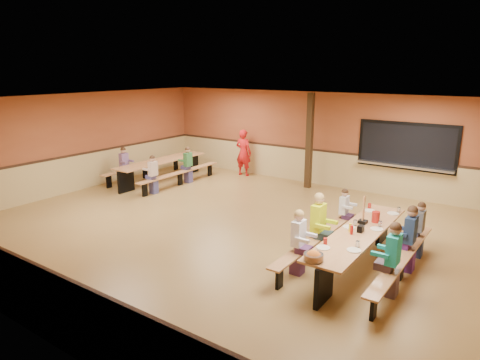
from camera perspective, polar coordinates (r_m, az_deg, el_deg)
The scene contains 23 objects.
ground at distance 10.26m, azimuth -0.96°, elevation -6.59°, with size 12.00×12.00×0.00m, color olive.
room_envelope at distance 10.03m, azimuth -0.98°, elevation -2.91°, with size 12.04×10.04×3.02m.
kitchen_pass_through at distance 13.25m, azimuth 21.29°, elevation 3.97°, with size 2.78×0.28×1.38m.
structural_post at distance 13.64m, azimuth 9.23°, elevation 5.12°, with size 0.18×0.18×3.00m, color black.
cafeteria_table_main at distance 8.50m, azimuth 15.49°, elevation -7.97°, with size 1.91×3.70×0.74m.
cafeteria_table_second at distance 14.62m, azimuth -10.41°, elevation 1.81°, with size 1.91×3.70×0.74m.
seated_child_white_left at distance 8.00m, azimuth 7.76°, elevation -8.30°, with size 0.38×0.31×1.23m, color white, non-canonical shape.
seated_adult_yellow at distance 8.69m, azimuth 10.34°, elevation -6.11°, with size 0.43×0.35×1.34m, color #E0FF15, non-canonical shape.
seated_child_grey_left at distance 9.93m, azimuth 13.65°, elevation -4.34°, with size 0.32×0.26×1.12m, color silver, non-canonical shape.
seated_child_teal_right at distance 7.63m, azimuth 19.67°, elevation -10.04°, with size 0.41×0.33×1.29m, color #1BACAA, non-canonical shape.
seated_child_navy_right at distance 8.64m, azimuth 21.69°, elevation -7.35°, with size 0.40×0.33×1.27m, color navy, non-canonical shape.
seated_child_char_right at distance 9.36m, azimuth 22.77°, elevation -6.18°, with size 0.34×0.28×1.14m, color #4E5259, non-canonical shape.
seated_child_purple_sec at distance 14.63m, azimuth -15.18°, elevation 1.85°, with size 0.37×0.30×1.20m, color slate, non-canonical shape.
seated_child_green_sec at distance 14.34m, azimuth -6.94°, elevation 1.98°, with size 0.36×0.29×1.19m, color #33713B, non-canonical shape.
seated_child_tan_sec at distance 13.24m, azimuth -11.50°, elevation 0.68°, with size 0.35×0.29×1.17m, color beige, non-canonical shape.
standing_woman at distance 15.18m, azimuth 0.46°, elevation 3.68°, with size 0.60×0.39×1.65m, color red.
punch_pitcher at distance 8.97m, azimuth 17.65°, elevation -4.71°, with size 0.16×0.16×0.22m, color #B22017.
chip_bowl at distance 7.02m, azimuth 9.78°, elevation -10.00°, with size 0.32×0.32×0.15m, color orange, non-canonical shape.
napkin_dispenser at distance 8.37m, azimuth 15.79°, elevation -6.28°, with size 0.10×0.14×0.13m, color black.
condiment_mustard at distance 8.32m, azimuth 14.48°, elevation -6.19°, with size 0.06×0.06×0.17m, color yellow.
condiment_ketchup at distance 8.21m, azimuth 14.67°, elevation -6.47°, with size 0.06×0.06×0.17m, color #B2140F.
table_paddle at distance 8.83m, azimuth 16.10°, elevation -4.71°, with size 0.16×0.16×0.56m.
place_settings at distance 8.40m, azimuth 15.62°, elevation -6.28°, with size 0.65×3.30×0.11m, color beige, non-canonical shape.
Camera 1 is at (5.61, -7.74, 3.72)m, focal length 32.00 mm.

